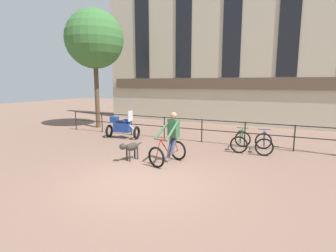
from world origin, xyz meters
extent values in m
plane|color=#7A5B4C|center=(0.00, 0.00, 0.00)|extent=(60.00, 60.00, 0.00)
cylinder|color=black|center=(-7.50, 5.20, 0.53)|extent=(0.05, 0.05, 1.05)
cylinder|color=black|center=(-5.62, 5.20, 0.53)|extent=(0.05, 0.05, 1.05)
cylinder|color=black|center=(-3.75, 5.20, 0.53)|extent=(0.05, 0.05, 1.05)
cylinder|color=black|center=(-1.88, 5.20, 0.53)|extent=(0.05, 0.05, 1.05)
cylinder|color=black|center=(0.00, 5.20, 0.53)|extent=(0.05, 0.05, 1.05)
cylinder|color=black|center=(1.88, 5.20, 0.53)|extent=(0.05, 0.05, 1.05)
cylinder|color=black|center=(3.75, 5.20, 0.53)|extent=(0.05, 0.05, 1.05)
cylinder|color=black|center=(0.00, 5.20, 1.02)|extent=(15.00, 0.04, 0.04)
cylinder|color=black|center=(0.00, 5.20, 0.58)|extent=(15.00, 0.04, 0.04)
cube|color=#BCB299|center=(0.00, 11.00, 5.55)|extent=(18.00, 0.60, 11.09)
cube|color=brown|center=(0.00, 10.64, 2.60)|extent=(17.10, 0.12, 0.70)
cube|color=black|center=(-6.30, 10.67, 6.10)|extent=(1.10, 0.06, 6.21)
cube|color=black|center=(-3.15, 10.67, 6.10)|extent=(1.10, 0.06, 6.21)
cube|color=black|center=(0.00, 10.67, 6.10)|extent=(1.10, 0.06, 6.21)
cube|color=black|center=(3.15, 10.67, 6.10)|extent=(1.10, 0.06, 6.21)
torus|color=black|center=(-0.16, 1.14, 0.34)|extent=(0.68, 0.24, 0.68)
torus|color=black|center=(0.12, 2.20, 0.34)|extent=(0.68, 0.24, 0.68)
cylinder|color=maroon|center=(-0.05, 1.55, 0.58)|extent=(0.16, 0.48, 0.60)
cylinder|color=maroon|center=(0.03, 1.87, 0.54)|extent=(0.09, 0.23, 0.52)
cylinder|color=maroon|center=(-0.02, 1.65, 0.83)|extent=(0.20, 0.65, 0.10)
cylinder|color=maroon|center=(0.07, 1.99, 0.31)|extent=(0.14, 0.44, 0.08)
cylinder|color=maroon|center=(0.09, 2.09, 0.57)|extent=(0.09, 0.26, 0.47)
cylinder|color=maroon|center=(-0.13, 1.23, 0.60)|extent=(0.09, 0.22, 0.54)
cylinder|color=maroon|center=(-0.11, 1.33, 0.87)|extent=(0.47, 0.15, 0.03)
cube|color=black|center=(0.06, 1.97, 0.82)|extent=(0.18, 0.26, 0.05)
cube|color=#33603D|center=(0.06, 1.97, 1.15)|extent=(0.40, 0.30, 0.60)
sphere|color=#A87A5B|center=(0.06, 1.97, 1.59)|extent=(0.22, 0.22, 0.22)
cylinder|color=#33603D|center=(-0.23, 1.70, 1.14)|extent=(0.32, 0.70, 0.60)
cylinder|color=#33603D|center=(0.18, 1.60, 1.14)|extent=(0.20, 0.72, 0.60)
cylinder|color=#384766|center=(-0.03, 1.89, 0.52)|extent=(0.16, 0.32, 0.69)
cylinder|color=#384766|center=(0.10, 1.85, 0.58)|extent=(0.21, 0.32, 0.58)
ellipsoid|color=#332D28|center=(-1.32, 1.54, 0.47)|extent=(0.39, 0.59, 0.27)
cylinder|color=#332D28|center=(-1.38, 1.33, 0.49)|extent=(0.19, 0.18, 0.16)
sphere|color=#332D28|center=(-1.44, 1.16, 0.55)|extent=(0.22, 0.22, 0.22)
cone|color=#332D28|center=(-1.47, 1.06, 0.53)|extent=(0.15, 0.16, 0.12)
cylinder|color=#332D28|center=(-1.22, 1.85, 0.53)|extent=(0.10, 0.19, 0.10)
cylinder|color=#332D28|center=(-1.44, 1.39, 0.21)|extent=(0.06, 0.06, 0.42)
cylinder|color=#332D28|center=(-1.30, 1.35, 0.21)|extent=(0.06, 0.06, 0.42)
cylinder|color=#332D28|center=(-1.34, 1.73, 0.21)|extent=(0.06, 0.06, 0.42)
cylinder|color=#332D28|center=(-1.19, 1.68, 0.21)|extent=(0.06, 0.06, 0.42)
torus|color=black|center=(-2.99, 4.50, 0.31)|extent=(0.20, 0.63, 0.62)
torus|color=black|center=(-4.45, 4.30, 0.31)|extent=(0.20, 0.63, 0.62)
cube|color=navy|center=(-3.72, 4.40, 0.53)|extent=(0.86, 0.50, 0.44)
ellipsoid|color=navy|center=(-3.54, 4.42, 0.83)|extent=(0.52, 0.38, 0.24)
cube|color=black|center=(-3.82, 4.39, 0.80)|extent=(0.59, 0.37, 0.10)
cylinder|color=#B2B2B7|center=(-3.18, 4.47, 0.49)|extent=(0.42, 0.11, 0.41)
cube|color=silver|center=(-3.30, 4.46, 1.10)|extent=(0.09, 0.44, 0.50)
cube|color=navy|center=(-4.15, 4.35, 0.89)|extent=(0.36, 0.40, 0.28)
torus|color=black|center=(1.82, 5.07, 0.33)|extent=(0.66, 0.08, 0.66)
torus|color=black|center=(1.86, 4.03, 0.33)|extent=(0.66, 0.08, 0.66)
cylinder|color=#194C2D|center=(1.83, 4.67, 0.56)|extent=(0.05, 0.47, 0.58)
cylinder|color=#194C2D|center=(1.84, 4.35, 0.53)|extent=(0.04, 0.22, 0.51)
cylinder|color=#194C2D|center=(1.84, 4.57, 0.81)|extent=(0.05, 0.63, 0.10)
cylinder|color=#194C2D|center=(1.85, 4.24, 0.31)|extent=(0.04, 0.42, 0.07)
cylinder|color=#194C2D|center=(1.85, 4.14, 0.55)|extent=(0.03, 0.25, 0.46)
cylinder|color=#194C2D|center=(1.82, 4.98, 0.59)|extent=(0.03, 0.21, 0.52)
cylinder|color=#194C2D|center=(1.83, 4.89, 0.84)|extent=(0.48, 0.05, 0.03)
cube|color=black|center=(1.85, 4.26, 0.80)|extent=(0.13, 0.24, 0.05)
torus|color=black|center=(2.64, 5.07, 0.33)|extent=(0.66, 0.14, 0.66)
torus|color=black|center=(2.77, 4.03, 0.33)|extent=(0.66, 0.14, 0.66)
cylinder|color=navy|center=(2.69, 4.66, 0.56)|extent=(0.09, 0.47, 0.58)
cylinder|color=navy|center=(2.73, 4.35, 0.53)|extent=(0.06, 0.22, 0.51)
cylinder|color=navy|center=(2.70, 4.57, 0.81)|extent=(0.11, 0.63, 0.10)
cylinder|color=navy|center=(2.74, 4.24, 0.31)|extent=(0.08, 0.42, 0.07)
cylinder|color=navy|center=(2.75, 4.14, 0.55)|extent=(0.05, 0.25, 0.46)
cylinder|color=navy|center=(2.65, 4.98, 0.59)|extent=(0.05, 0.21, 0.52)
cylinder|color=navy|center=(2.66, 4.88, 0.84)|extent=(0.48, 0.09, 0.03)
cube|color=black|center=(2.74, 4.26, 0.80)|extent=(0.15, 0.25, 0.05)
cylinder|color=brown|center=(-6.88, 6.37, 2.10)|extent=(0.26, 0.26, 4.20)
sphere|color=#386B33|center=(-6.88, 6.37, 5.11)|extent=(3.32, 3.32, 3.32)
camera|label=1|loc=(3.58, -5.87, 2.65)|focal=28.00mm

